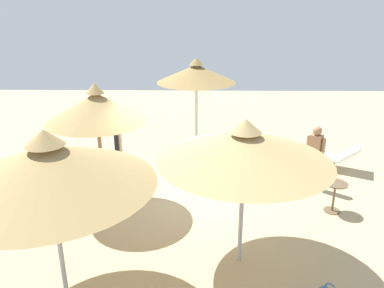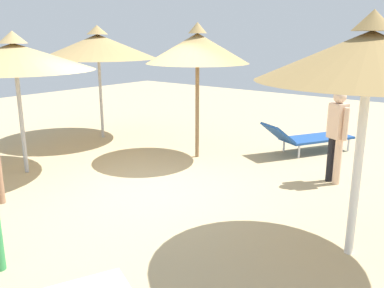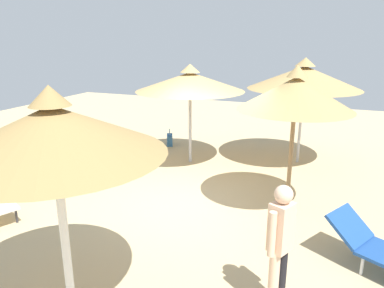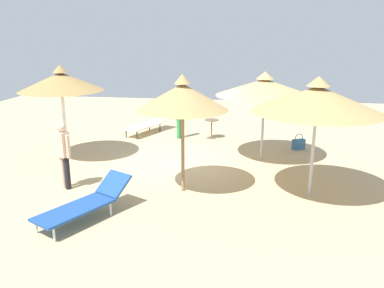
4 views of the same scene
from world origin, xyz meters
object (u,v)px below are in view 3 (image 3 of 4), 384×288
Objects in this scene: parasol_umbrella_near_left at (53,130)px; side_table_round at (81,154)px; person_standing_far_left at (53,150)px; person_standing_edge at (280,241)px; parasol_umbrella_center at (296,94)px; handbag at (170,139)px; parasol_umbrella_far_right at (190,82)px; parasol_umbrella_front at (304,77)px.

side_table_round is at bearing 126.46° from parasol_umbrella_near_left.
person_standing_far_left is 0.98× the size of person_standing_edge.
parasol_umbrella_center is 1.74× the size of person_standing_far_left.
handbag is 3.15m from side_table_round.
parasol_umbrella_near_left is (0.80, -5.84, 0.15)m from parasol_umbrella_far_right.
parasol_umbrella_front is 5.97m from side_table_round.
parasol_umbrella_near_left is at bearing -53.54° from side_table_round.
person_standing_edge is 3.09× the size of handbag.
person_standing_far_left is (-2.88, 2.99, -1.41)m from parasol_umbrella_near_left.
parasol_umbrella_center is at bearing 95.08° from person_standing_edge.
handbag is at bearing 125.50° from person_standing_edge.
parasol_umbrella_far_right is at bearing -158.87° from parasol_umbrella_front.
person_standing_edge is at bearing -29.83° from side_table_round.
person_standing_edge is at bearing -57.07° from parasol_umbrella_far_right.
person_standing_far_left is at bearing -140.83° from parasol_umbrella_front.
parasol_umbrella_center is at bearing 10.67° from person_standing_far_left.
parasol_umbrella_near_left is at bearing -74.24° from handbag.
parasol_umbrella_center reaches higher than side_table_round.
parasol_umbrella_center is (2.05, 3.92, -0.04)m from parasol_umbrella_near_left.
parasol_umbrella_far_right is at bearing 97.84° from parasol_umbrella_near_left.
handbag is at bearing 70.70° from side_table_round.
parasol_umbrella_front is 5.41× the size of handbag.
parasol_umbrella_front is 7.16m from parasol_umbrella_near_left.
handbag is at bearing 177.42° from parasol_umbrella_front.
handbag is (-1.19, 1.23, -1.99)m from parasol_umbrella_far_right.
parasol_umbrella_front is at bearing 74.45° from parasol_umbrella_near_left.
side_table_round is at bearing 98.01° from person_standing_far_left.
parasol_umbrella_center is 1.70× the size of person_standing_edge.
person_standing_edge is (0.25, -2.87, -1.35)m from parasol_umbrella_center.
parasol_umbrella_far_right is (-2.72, -1.05, -0.11)m from parasol_umbrella_front.
person_standing_edge is (5.18, -1.94, 0.02)m from person_standing_far_left.
parasol_umbrella_far_right is 1.72× the size of person_standing_edge.
handbag is (-4.04, 3.16, -2.10)m from parasol_umbrella_center.
parasol_umbrella_far_right is at bearing 54.03° from person_standing_far_left.
parasol_umbrella_center reaches higher than person_standing_far_left.
parasol_umbrella_far_right is 1.01× the size of parasol_umbrella_center.
parasol_umbrella_center is 5.19m from person_standing_far_left.
side_table_round is at bearing -150.63° from parasol_umbrella_front.
parasol_umbrella_center is at bearing -37.98° from handbag.
parasol_umbrella_front is at bearing -2.58° from handbag.
parasol_umbrella_front is 4.20× the size of side_table_round.
person_standing_far_left is 5.53m from person_standing_edge.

